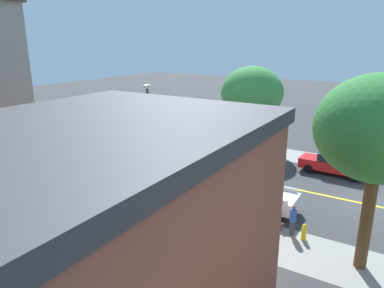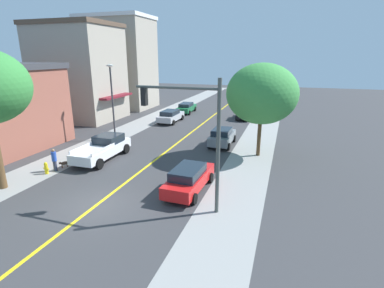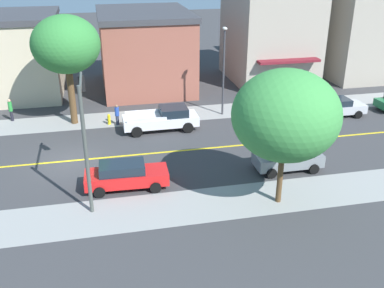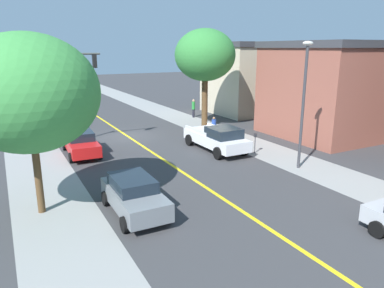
# 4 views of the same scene
# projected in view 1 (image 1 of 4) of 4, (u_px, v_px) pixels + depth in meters

# --- Properties ---
(ground_plane) EXTENTS (140.00, 140.00, 0.00)m
(ground_plane) POSITION_uv_depth(u_px,v_px,m) (376.00, 206.00, 21.03)
(ground_plane) COLOR #38383A
(sidewalk_left) EXTENTS (3.43, 126.00, 0.01)m
(sidewalk_left) POSITION_uv_depth(u_px,v_px,m) (361.00, 269.00, 15.25)
(sidewalk_left) COLOR gray
(sidewalk_left) RESTS_ON ground
(road_centerline_stripe) EXTENTS (0.20, 126.00, 0.00)m
(road_centerline_stripe) POSITION_uv_depth(u_px,v_px,m) (376.00, 206.00, 21.03)
(road_centerline_stripe) COLOR yellow
(road_centerline_stripe) RESTS_ON ground
(tan_rowhouse) EXTENTS (11.31, 8.55, 7.27)m
(tan_rowhouse) POSITION_uv_depth(u_px,v_px,m) (91.00, 242.00, 10.61)
(tan_rowhouse) COLOR #935142
(tan_rowhouse) RESTS_ON ground
(street_tree_left_near) EXTENTS (5.05, 5.05, 8.35)m
(street_tree_left_near) POSITION_uv_depth(u_px,v_px,m) (380.00, 129.00, 13.71)
(street_tree_left_near) COLOR brown
(street_tree_left_near) RESTS_ON ground
(street_tree_right_corner) EXTENTS (5.53, 5.53, 7.39)m
(street_tree_right_corner) POSITION_uv_depth(u_px,v_px,m) (252.00, 93.00, 31.50)
(street_tree_right_corner) COLOR brown
(street_tree_right_corner) RESTS_ON ground
(fire_hydrant) EXTENTS (0.44, 0.24, 0.85)m
(fire_hydrant) POSITION_uv_depth(u_px,v_px,m) (304.00, 232.00, 17.39)
(fire_hydrant) COLOR yellow
(fire_hydrant) RESTS_ON ground
(parking_meter) EXTENTS (0.12, 0.18, 1.36)m
(parking_meter) POSITION_uv_depth(u_px,v_px,m) (205.00, 197.00, 20.16)
(parking_meter) COLOR #4C4C51
(parking_meter) RESTS_ON ground
(traffic_light_mast) EXTENTS (4.41, 0.32, 6.91)m
(traffic_light_mast) POSITION_uv_depth(u_px,v_px,m) (373.00, 115.00, 24.67)
(traffic_light_mast) COLOR #474C47
(traffic_light_mast) RESTS_ON ground
(street_lamp) EXTENTS (0.70, 0.36, 7.13)m
(street_lamp) POSITION_uv_depth(u_px,v_px,m) (149.00, 132.00, 20.70)
(street_lamp) COLOR #38383D
(street_lamp) RESTS_ON ground
(red_sedan_right_curb) EXTENTS (2.11, 4.82, 1.56)m
(red_sedan_right_curb) POSITION_uv_depth(u_px,v_px,m) (334.00, 164.00, 25.93)
(red_sedan_right_curb) COLOR red
(red_sedan_right_curb) RESTS_ON ground
(green_sedan_left_curb) EXTENTS (2.12, 4.87, 1.42)m
(green_sedan_left_curb) POSITION_uv_depth(u_px,v_px,m) (28.00, 144.00, 31.18)
(green_sedan_left_curb) COLOR #196638
(green_sedan_left_curb) RESTS_ON ground
(black_sedan_right_curb) EXTENTS (2.08, 4.62, 1.56)m
(black_sedan_right_curb) POSITION_uv_depth(u_px,v_px,m) (110.00, 126.00, 37.35)
(black_sedan_right_curb) COLOR black
(black_sedan_right_curb) RESTS_ON ground
(silver_sedan_left_curb) EXTENTS (2.09, 4.76, 1.47)m
(silver_sedan_left_curb) POSITION_uv_depth(u_px,v_px,m) (80.00, 155.00, 28.05)
(silver_sedan_left_curb) COLOR #B7BABF
(silver_sedan_left_curb) RESTS_ON ground
(grey_sedan_right_curb) EXTENTS (1.99, 4.19, 1.56)m
(grey_sedan_right_curb) POSITION_uv_depth(u_px,v_px,m) (214.00, 144.00, 30.83)
(grey_sedan_right_curb) COLOR slate
(grey_sedan_right_curb) RESTS_ON ground
(white_pickup_truck) EXTENTS (2.30, 5.63, 1.75)m
(white_pickup_truck) POSITION_uv_depth(u_px,v_px,m) (246.00, 192.00, 20.86)
(white_pickup_truck) COLOR silver
(white_pickup_truck) RESTS_ON ground
(pedestrian_blue_shirt) EXTENTS (0.33, 0.33, 1.63)m
(pedestrian_blue_shirt) POSITION_uv_depth(u_px,v_px,m) (293.00, 219.00, 17.74)
(pedestrian_blue_shirt) COLOR #33384C
(pedestrian_blue_shirt) RESTS_ON ground
(small_dog) EXTENTS (0.46, 0.65, 0.50)m
(small_dog) POSITION_uv_depth(u_px,v_px,m) (279.00, 224.00, 18.34)
(small_dog) COLOR #4C3828
(small_dog) RESTS_ON ground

